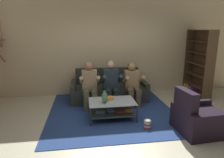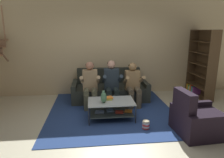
{
  "view_description": "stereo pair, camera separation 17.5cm",
  "coord_description": "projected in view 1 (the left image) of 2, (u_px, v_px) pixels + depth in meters",
  "views": [
    {
      "loc": [
        -0.71,
        -3.65,
        1.96
      ],
      "look_at": [
        -0.03,
        0.99,
        0.8
      ],
      "focal_mm": 32.0,
      "sensor_mm": 36.0,
      "label": 1
    },
    {
      "loc": [
        -0.53,
        -3.67,
        1.96
      ],
      "look_at": [
        -0.03,
        0.99,
        0.8
      ],
      "focal_mm": 32.0,
      "sensor_mm": 36.0,
      "label": 2
    }
  ],
  "objects": [
    {
      "name": "ground",
      "position": [
        120.0,
        128.0,
        4.07
      ],
      "size": [
        16.8,
        16.8,
        0.0
      ],
      "primitive_type": "plane",
      "color": "beige"
    },
    {
      "name": "back_partition",
      "position": [
        106.0,
        47.0,
        6.09
      ],
      "size": [
        8.4,
        0.12,
        2.9
      ],
      "primitive_type": "cube",
      "color": "#CFB98E",
      "rests_on": "ground"
    },
    {
      "name": "couch",
      "position": [
        109.0,
        90.0,
        5.79
      ],
      "size": [
        2.13,
        0.95,
        0.85
      ],
      "color": "#2C312B",
      "rests_on": "ground"
    },
    {
      "name": "person_seated_left",
      "position": [
        90.0,
        83.0,
        5.09
      ],
      "size": [
        0.5,
        0.58,
        1.17
      ],
      "color": "#54553F",
      "rests_on": "ground"
    },
    {
      "name": "person_seated_middle",
      "position": [
        111.0,
        82.0,
        5.17
      ],
      "size": [
        0.5,
        0.58,
        1.19
      ],
      "color": "black",
      "rests_on": "ground"
    },
    {
      "name": "person_seated_right",
      "position": [
        133.0,
        83.0,
        5.25
      ],
      "size": [
        0.5,
        0.58,
        1.12
      ],
      "color": "brown",
      "rests_on": "ground"
    },
    {
      "name": "coffee_table",
      "position": [
        112.0,
        107.0,
        4.48
      ],
      "size": [
        1.02,
        0.66,
        0.42
      ],
      "color": "#A9B6B8",
      "rests_on": "ground"
    },
    {
      "name": "area_rug",
      "position": [
        111.0,
        109.0,
        5.08
      ],
      "size": [
        3.01,
        3.3,
        0.01
      ],
      "color": "navy",
      "rests_on": "ground"
    },
    {
      "name": "vase",
      "position": [
        105.0,
        97.0,
        4.29
      ],
      "size": [
        0.13,
        0.13,
        0.27
      ],
      "color": "#437050",
      "rests_on": "coffee_table"
    },
    {
      "name": "book_stack",
      "position": [
        109.0,
        98.0,
        4.52
      ],
      "size": [
        0.24,
        0.19,
        0.06
      ],
      "color": "#AAB238",
      "rests_on": "coffee_table"
    },
    {
      "name": "bookshelf",
      "position": [
        199.0,
        68.0,
        6.01
      ],
      "size": [
        0.31,
        1.13,
        1.96
      ],
      "color": "#4F3923",
      "rests_on": "ground"
    },
    {
      "name": "armchair",
      "position": [
        199.0,
        119.0,
        3.88
      ],
      "size": [
        0.95,
        0.87,
        0.88
      ],
      "color": "black",
      "rests_on": "ground"
    },
    {
      "name": "popcorn_tub",
      "position": [
        147.0,
        124.0,
        4.07
      ],
      "size": [
        0.15,
        0.15,
        0.19
      ],
      "color": "red",
      "rests_on": "ground"
    }
  ]
}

